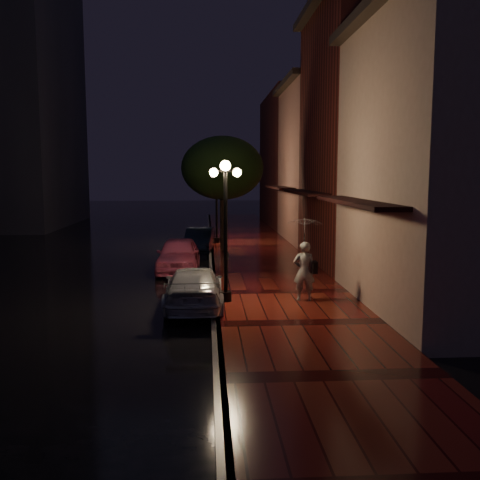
% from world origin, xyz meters
% --- Properties ---
extents(ground, '(120.00, 120.00, 0.00)m').
position_xyz_m(ground, '(0.00, 0.00, 0.00)').
color(ground, black).
rests_on(ground, ground).
extents(sidewalk, '(4.50, 60.00, 0.15)m').
position_xyz_m(sidewalk, '(2.25, 0.00, 0.07)').
color(sidewalk, '#480D0C').
rests_on(sidewalk, ground).
extents(curb, '(0.25, 60.00, 0.15)m').
position_xyz_m(curb, '(0.00, 0.00, 0.07)').
color(curb, '#595451').
rests_on(curb, ground).
extents(storefront_near, '(5.00, 8.00, 8.50)m').
position_xyz_m(storefront_near, '(7.00, -6.00, 4.25)').
color(storefront_near, gray).
rests_on(storefront_near, ground).
extents(storefront_mid, '(5.00, 8.00, 11.00)m').
position_xyz_m(storefront_mid, '(7.00, 2.00, 5.50)').
color(storefront_mid, '#511914').
rests_on(storefront_mid, ground).
extents(storefront_far, '(5.00, 8.00, 9.00)m').
position_xyz_m(storefront_far, '(7.00, 10.00, 4.50)').
color(storefront_far, '#8C5951').
rests_on(storefront_far, ground).
extents(storefront_extra, '(5.00, 12.00, 10.00)m').
position_xyz_m(storefront_extra, '(7.00, 20.00, 5.00)').
color(storefront_extra, '#511914').
rests_on(storefront_extra, ground).
extents(streetlamp_near, '(0.96, 0.36, 4.31)m').
position_xyz_m(streetlamp_near, '(0.35, -5.00, 2.60)').
color(streetlamp_near, black).
rests_on(streetlamp_near, sidewalk).
extents(streetlamp_far, '(0.96, 0.36, 4.31)m').
position_xyz_m(streetlamp_far, '(0.35, 9.00, 2.60)').
color(streetlamp_far, black).
rests_on(streetlamp_far, sidewalk).
extents(street_tree, '(4.16, 4.16, 5.80)m').
position_xyz_m(street_tree, '(0.61, 5.99, 4.24)').
color(street_tree, black).
rests_on(street_tree, sidewalk).
extents(pink_car, '(1.78, 4.22, 1.43)m').
position_xyz_m(pink_car, '(-1.40, 0.96, 0.71)').
color(pink_car, '#E65F87').
rests_on(pink_car, ground).
extents(navy_car, '(1.67, 3.96, 1.27)m').
position_xyz_m(navy_car, '(-0.60, 6.40, 0.64)').
color(navy_car, black).
rests_on(navy_car, ground).
extents(silver_car, '(1.76, 4.32, 1.25)m').
position_xyz_m(silver_car, '(-0.62, -5.19, 0.63)').
color(silver_car, '#A6A7AD').
rests_on(silver_car, ground).
extents(woman_with_umbrella, '(1.07, 1.10, 2.59)m').
position_xyz_m(woman_with_umbrella, '(2.78, -5.03, 1.86)').
color(woman_with_umbrella, white).
rests_on(woman_with_umbrella, sidewalk).
extents(parking_meter, '(0.12, 0.10, 1.21)m').
position_xyz_m(parking_meter, '(0.48, -2.98, 0.88)').
color(parking_meter, black).
rests_on(parking_meter, sidewalk).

